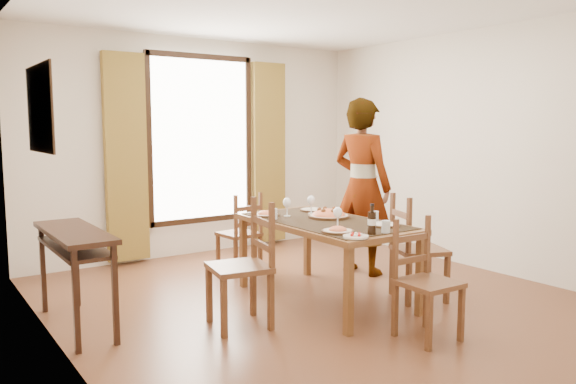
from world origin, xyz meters
TOP-DOWN VIEW (x-y plane):
  - ground at (0.00, 0.00)m, footprint 5.00×5.00m
  - room_shell at (-0.00, 0.13)m, footprint 4.60×5.10m
  - console_table at (-2.03, 0.60)m, footprint 0.38×1.20m
  - dining_table at (0.05, 0.02)m, footprint 0.92×1.73m
  - chair_west at (-0.90, -0.14)m, footprint 0.53×0.53m
  - chair_north at (-0.07, 1.36)m, footprint 0.43×0.43m
  - chair_south at (0.11, -1.15)m, footprint 0.42×0.42m
  - chair_east at (0.77, -0.45)m, footprint 0.57×0.57m
  - man at (1.01, 0.56)m, footprint 0.91×0.78m
  - plate_sw at (-0.23, -0.51)m, footprint 0.27×0.27m
  - plate_se at (0.30, -0.50)m, footprint 0.27×0.27m
  - plate_nw at (-0.26, 0.54)m, footprint 0.27×0.27m
  - plate_ne at (0.31, 0.54)m, footprint 0.27×0.27m
  - pasta_platter at (0.18, 0.11)m, footprint 0.40×0.40m
  - caprese_plate at (-0.25, -0.75)m, footprint 0.20×0.20m
  - wine_glass_a at (-0.10, -0.35)m, footprint 0.08×0.08m
  - wine_glass_b at (0.18, 0.39)m, footprint 0.08×0.08m
  - wine_glass_c at (-0.11, 0.40)m, footprint 0.08×0.08m
  - tumbler_a at (0.36, -0.32)m, footprint 0.07×0.07m
  - tumbler_b at (-0.30, 0.34)m, footprint 0.07×0.07m
  - tumbler_c at (0.09, -0.74)m, footprint 0.07×0.07m
  - wine_bottle at (-0.05, -0.72)m, footprint 0.07×0.07m

SIDE VIEW (x-z plane):
  - ground at x=0.00m, z-range 0.00..0.00m
  - chair_north at x=-0.07m, z-range -0.03..0.86m
  - chair_south at x=0.11m, z-range -0.03..0.89m
  - chair_east at x=0.77m, z-range -0.03..0.96m
  - chair_west at x=-0.90m, z-range -0.04..0.99m
  - console_table at x=-2.03m, z-range 0.28..1.08m
  - dining_table at x=0.05m, z-range 0.31..1.07m
  - caprese_plate at x=-0.25m, z-range 0.76..0.80m
  - plate_sw at x=-0.23m, z-range 0.76..0.81m
  - plate_se at x=0.30m, z-range 0.76..0.81m
  - plate_nw at x=-0.26m, z-range 0.76..0.81m
  - plate_ne at x=0.31m, z-range 0.76..0.81m
  - pasta_platter at x=0.18m, z-range 0.76..0.86m
  - tumbler_a at x=0.36m, z-range 0.76..0.86m
  - tumbler_b at x=-0.30m, z-range 0.76..0.86m
  - tumbler_c at x=0.09m, z-range 0.76..0.86m
  - wine_glass_a at x=-0.10m, z-range 0.76..0.94m
  - wine_glass_b at x=0.18m, z-range 0.76..0.94m
  - wine_glass_c at x=-0.11m, z-range 0.76..0.94m
  - wine_bottle at x=-0.05m, z-range 0.76..1.00m
  - man at x=1.01m, z-range 0.00..1.92m
  - room_shell at x=0.00m, z-range 0.17..2.91m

